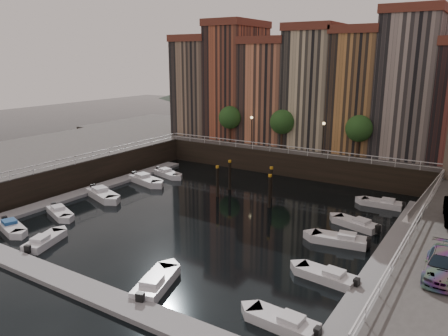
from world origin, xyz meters
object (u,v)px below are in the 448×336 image
Objects in this scene: mooring_pilings at (246,183)px; boat_left_1 at (60,212)px; boat_left_2 at (102,194)px; car_c at (443,267)px; boat_left_0 at (11,227)px; gangway at (427,197)px.

mooring_pilings is 1.67× the size of boat_left_1.
boat_left_2 reaches higher than boat_left_1.
car_c reaches higher than mooring_pilings.
car_c is at bearing 20.40° from boat_left_1.
mooring_pilings is at bearing 142.57° from car_c.
car_c reaches higher than boat_left_1.
boat_left_1 is 0.80× the size of boat_left_2.
car_c is at bearing 24.14° from boat_left_0.
boat_left_2 is at bearing 117.37° from boat_left_1.
boat_left_0 reaches higher than boat_left_1.
car_c is (3.34, -18.78, 1.76)m from gangway.
gangway is 19.16m from car_c.
car_c reaches higher than gangway.
car_c is (33.44, 4.72, 3.36)m from boat_left_0.
boat_left_1 is 33.22m from car_c.
boat_left_2 is at bearing -157.25° from gangway.
mooring_pilings reaches higher than boat_left_2.
boat_left_1 is (-12.39, -14.49, -1.33)m from mooring_pilings.
boat_left_2 is (-0.33, 10.74, 0.07)m from boat_left_0.
car_c reaches higher than boat_left_0.
boat_left_0 is 0.91× the size of car_c.
gangway is at bearing 54.09° from boat_left_0.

